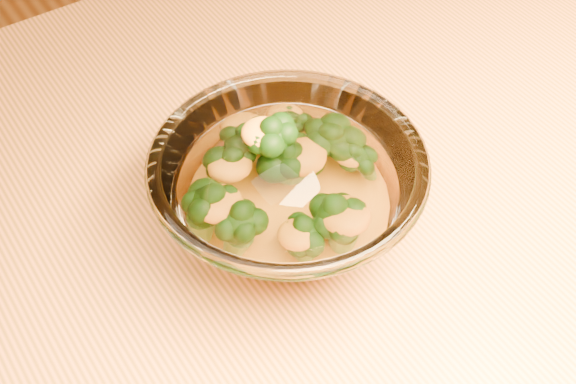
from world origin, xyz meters
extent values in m
cube|color=#D97A41|center=(0.00, 0.00, 0.73)|extent=(1.20, 0.80, 0.04)
cylinder|color=brown|center=(0.54, 0.34, 0.35)|extent=(0.06, 0.06, 0.71)
ellipsoid|color=white|center=(0.00, 0.02, 0.76)|extent=(0.09, 0.09, 0.02)
torus|color=white|center=(0.00, 0.02, 0.83)|extent=(0.20, 0.20, 0.01)
ellipsoid|color=orange|center=(0.00, 0.02, 0.78)|extent=(0.11, 0.11, 0.03)
camera|label=1|loc=(-0.22, -0.31, 1.23)|focal=50.00mm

